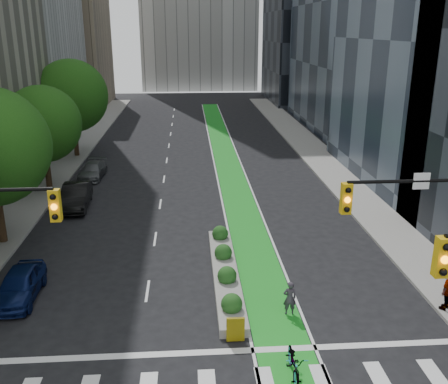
{
  "coord_description": "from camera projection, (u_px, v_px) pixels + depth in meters",
  "views": [
    {
      "loc": [
        -0.43,
        -14.69,
        11.59
      ],
      "look_at": [
        1.44,
        11.29,
        3.0
      ],
      "focal_mm": 40.0,
      "sensor_mm": 36.0,
      "label": 1
    }
  ],
  "objects": [
    {
      "name": "bike_lane_paint",
      "position": [
        226.0,
        159.0,
        46.2
      ],
      "size": [
        2.2,
        70.0,
        0.01
      ],
      "primitive_type": "cube",
      "color": "#1B9622",
      "rests_on": "ground"
    },
    {
      "name": "ground",
      "position": [
        206.0,
        373.0,
        17.58
      ],
      "size": [
        160.0,
        160.0,
        0.0
      ],
      "primitive_type": "plane",
      "color": "black",
      "rests_on": "ground"
    },
    {
      "name": "tree_midfar",
      "position": [
        42.0,
        124.0,
        36.12
      ],
      "size": [
        5.6,
        5.6,
        7.76
      ],
      "color": "black",
      "rests_on": "ground"
    },
    {
      "name": "parked_car_left_near",
      "position": [
        20.0,
        285.0,
        22.24
      ],
      "size": [
        1.7,
        4.09,
        1.39
      ],
      "primitive_type": "imported",
      "rotation": [
        0.0,
        0.0,
        0.01
      ],
      "color": "#0C194C",
      "rests_on": "ground"
    },
    {
      "name": "parked_car_left_mid",
      "position": [
        76.0,
        196.0,
        33.6
      ],
      "size": [
        1.96,
        4.9,
        1.58
      ],
      "primitive_type": "imported",
      "rotation": [
        0.0,
        0.0,
        0.06
      ],
      "color": "black",
      "rests_on": "ground"
    },
    {
      "name": "median_planter",
      "position": [
        225.0,
        271.0,
        24.21
      ],
      "size": [
        1.2,
        10.26,
        1.1
      ],
      "color": "gray",
      "rests_on": "ground"
    },
    {
      "name": "building_dark_end",
      "position": [
        315.0,
        12.0,
        78.96
      ],
      "size": [
        14.0,
        18.0,
        28.0
      ],
      "primitive_type": "cube",
      "color": "black",
      "rests_on": "ground"
    },
    {
      "name": "sidewalk_right",
      "position": [
        335.0,
        171.0,
        42.04
      ],
      "size": [
        3.6,
        90.0,
        0.15
      ],
      "primitive_type": "cube",
      "color": "gray",
      "rests_on": "ground"
    },
    {
      "name": "cyclist",
      "position": [
        290.0,
        298.0,
        21.0
      ],
      "size": [
        0.57,
        0.38,
        1.53
      ],
      "primitive_type": "imported",
      "rotation": [
        0.0,
        0.0,
        3.16
      ],
      "color": "#37313A",
      "rests_on": "ground"
    },
    {
      "name": "pedestrian_far",
      "position": [
        448.0,
        290.0,
        21.08
      ],
      "size": [
        1.09,
        1.01,
        1.8
      ],
      "primitive_type": "imported",
      "rotation": [
        0.0,
        0.0,
        3.83
      ],
      "color": "gray",
      "rests_on": "sidewalk_right"
    },
    {
      "name": "bicycle",
      "position": [
        294.0,
        363.0,
        17.25
      ],
      "size": [
        0.85,
        2.16,
        1.11
      ],
      "primitive_type": "imported",
      "rotation": [
        0.0,
        0.0,
        -0.05
      ],
      "color": "gray",
      "rests_on": "ground"
    },
    {
      "name": "parked_car_left_far",
      "position": [
        92.0,
        171.0,
        40.29
      ],
      "size": [
        1.95,
        4.36,
        1.24
      ],
      "primitive_type": "imported",
      "rotation": [
        0.0,
        0.0,
        -0.05
      ],
      "color": "#56595B",
      "rests_on": "ground"
    },
    {
      "name": "tree_far",
      "position": [
        72.0,
        96.0,
        45.36
      ],
      "size": [
        6.6,
        6.6,
        9.0
      ],
      "color": "black",
      "rests_on": "ground"
    },
    {
      "name": "sidewalk_left",
      "position": [
        49.0,
        177.0,
        40.43
      ],
      "size": [
        3.6,
        90.0,
        0.15
      ],
      "primitive_type": "cube",
      "color": "gray",
      "rests_on": "ground"
    },
    {
      "name": "building_tan_far",
      "position": [
        55.0,
        18.0,
        74.66
      ],
      "size": [
        14.0,
        16.0,
        26.0
      ],
      "primitive_type": "cube",
      "color": "tan",
      "rests_on": "ground"
    }
  ]
}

